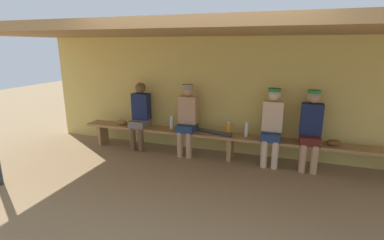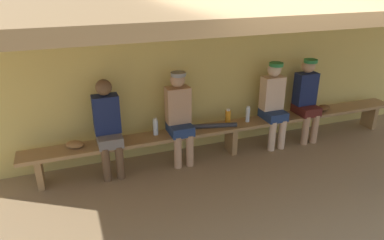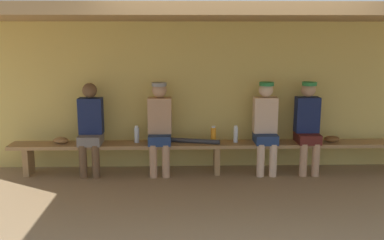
% 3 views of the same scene
% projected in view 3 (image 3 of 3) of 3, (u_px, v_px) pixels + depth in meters
% --- Properties ---
extents(ground_plane, '(24.00, 24.00, 0.00)m').
position_uv_depth(ground_plane, '(228.00, 216.00, 4.97)').
color(ground_plane, '#937754').
extents(back_wall, '(8.00, 0.20, 2.20)m').
position_uv_depth(back_wall, '(215.00, 95.00, 6.71)').
color(back_wall, '#D8BC60').
rests_on(back_wall, ground).
extents(dugout_roof, '(8.00, 2.80, 0.12)m').
position_uv_depth(dugout_roof, '(224.00, 14.00, 5.21)').
color(dugout_roof, '#9E7547').
rests_on(dugout_roof, back_wall).
extents(bench, '(6.00, 0.36, 0.46)m').
position_uv_depth(bench, '(217.00, 148.00, 6.42)').
color(bench, '#9E7547').
rests_on(bench, ground).
extents(player_in_red, '(0.34, 0.42, 1.34)m').
position_uv_depth(player_in_red, '(90.00, 125.00, 6.30)').
color(player_in_red, slate).
rests_on(player_in_red, ground).
extents(player_with_sunglasses, '(0.34, 0.42, 1.34)m').
position_uv_depth(player_with_sunglasses, '(308.00, 123.00, 6.38)').
color(player_with_sunglasses, '#591E19').
rests_on(player_with_sunglasses, ground).
extents(player_rightmost, '(0.34, 0.42, 1.34)m').
position_uv_depth(player_rightmost, '(160.00, 124.00, 6.33)').
color(player_rightmost, navy).
rests_on(player_rightmost, ground).
extents(player_shirtless_tan, '(0.34, 0.42, 1.34)m').
position_uv_depth(player_shirtless_tan, '(266.00, 123.00, 6.37)').
color(player_shirtless_tan, navy).
rests_on(player_shirtless_tan, ground).
extents(water_bottle_green, '(0.07, 0.07, 0.25)m').
position_uv_depth(water_bottle_green, '(137.00, 135.00, 6.39)').
color(water_bottle_green, silver).
rests_on(water_bottle_green, bench).
extents(water_bottle_clear, '(0.08, 0.08, 0.24)m').
position_uv_depth(water_bottle_clear, '(213.00, 135.00, 6.41)').
color(water_bottle_clear, orange).
rests_on(water_bottle_clear, bench).
extents(water_bottle_orange, '(0.06, 0.06, 0.25)m').
position_uv_depth(water_bottle_orange, '(236.00, 134.00, 6.40)').
color(water_bottle_orange, silver).
rests_on(water_bottle_orange, bench).
extents(baseball_glove_tan, '(0.27, 0.22, 0.09)m').
position_uv_depth(baseball_glove_tan, '(332.00, 139.00, 6.44)').
color(baseball_glove_tan, brown).
rests_on(baseball_glove_tan, bench).
extents(baseball_glove_worn, '(0.29, 0.25, 0.09)m').
position_uv_depth(baseball_glove_worn, '(61.00, 140.00, 6.36)').
color(baseball_glove_worn, olive).
rests_on(baseball_glove_worn, bench).
extents(baseball_bat, '(0.84, 0.26, 0.07)m').
position_uv_depth(baseball_bat, '(191.00, 141.00, 6.38)').
color(baseball_bat, '#333338').
rests_on(baseball_bat, bench).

